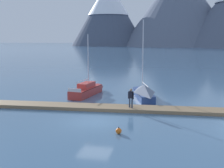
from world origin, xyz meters
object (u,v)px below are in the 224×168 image
object	(u,v)px
sailboat_second_berth	(88,90)
person_on_dock	(131,97)
sailboat_mid_dock_port	(143,91)
mooring_buoy_inner_mooring	(119,131)

from	to	relation	value
sailboat_second_berth	person_on_dock	distance (m)	8.74
sailboat_second_berth	person_on_dock	bearing A→B (deg)	-47.09
sailboat_second_berth	sailboat_mid_dock_port	bearing A→B (deg)	-5.93
sailboat_second_berth	person_on_dock	xyz separation A→B (m)	(5.93, -6.38, 0.69)
sailboat_mid_dock_port	mooring_buoy_inner_mooring	distance (m)	12.02
sailboat_mid_dock_port	person_on_dock	xyz separation A→B (m)	(-0.40, -5.72, 0.52)
person_on_dock	mooring_buoy_inner_mooring	size ratio (longest dim) A/B	3.49
sailboat_mid_dock_port	person_on_dock	bearing A→B (deg)	-94.00
sailboat_second_berth	mooring_buoy_inner_mooring	xyz separation A→B (m)	(6.11, -12.66, -0.37)
mooring_buoy_inner_mooring	sailboat_second_berth	bearing A→B (deg)	115.77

